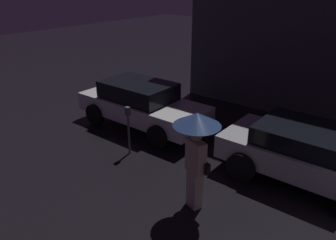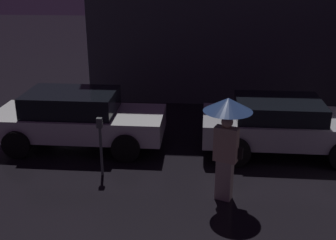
{
  "view_description": "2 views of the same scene",
  "coord_description": "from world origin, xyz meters",
  "px_view_note": "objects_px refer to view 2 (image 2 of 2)",
  "views": [
    {
      "loc": [
        -1.67,
        -5.81,
        4.41
      ],
      "look_at": [
        -6.46,
        0.33,
        1.03
      ],
      "focal_mm": 35.0,
      "sensor_mm": 36.0,
      "label": 1
    },
    {
      "loc": [
        -5.23,
        -8.5,
        4.43
      ],
      "look_at": [
        -5.93,
        0.47,
        1.08
      ],
      "focal_mm": 45.0,
      "sensor_mm": 36.0,
      "label": 2
    }
  ],
  "objects_px": {
    "parked_car_white": "(77,118)",
    "pedestrian_with_umbrella": "(227,125)",
    "parked_car_silver": "(282,124)",
    "parking_meter": "(101,141)"
  },
  "relations": [
    {
      "from": "parking_meter",
      "to": "pedestrian_with_umbrella",
      "type": "bearing_deg",
      "value": -16.85
    },
    {
      "from": "parked_car_silver",
      "to": "pedestrian_with_umbrella",
      "type": "relative_size",
      "value": 1.88
    },
    {
      "from": "parked_car_white",
      "to": "pedestrian_with_umbrella",
      "type": "relative_size",
      "value": 2.03
    },
    {
      "from": "pedestrian_with_umbrella",
      "to": "parking_meter",
      "type": "bearing_deg",
      "value": 4.47
    },
    {
      "from": "parked_car_silver",
      "to": "pedestrian_with_umbrella",
      "type": "xyz_separation_m",
      "value": [
        -1.51,
        -2.4,
        0.84
      ]
    },
    {
      "from": "parking_meter",
      "to": "parked_car_silver",
      "type": "bearing_deg",
      "value": 20.96
    },
    {
      "from": "parked_car_silver",
      "to": "pedestrian_with_umbrella",
      "type": "bearing_deg",
      "value": -121.51
    },
    {
      "from": "parked_car_white",
      "to": "parking_meter",
      "type": "bearing_deg",
      "value": -58.22
    },
    {
      "from": "parked_car_silver",
      "to": "pedestrian_with_umbrella",
      "type": "distance_m",
      "value": 2.96
    },
    {
      "from": "parked_car_white",
      "to": "parking_meter",
      "type": "xyz_separation_m",
      "value": [
        0.97,
        -1.58,
        0.07
      ]
    }
  ]
}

